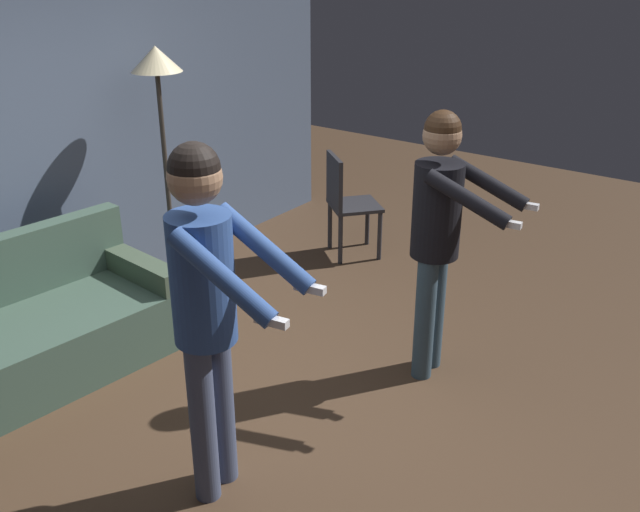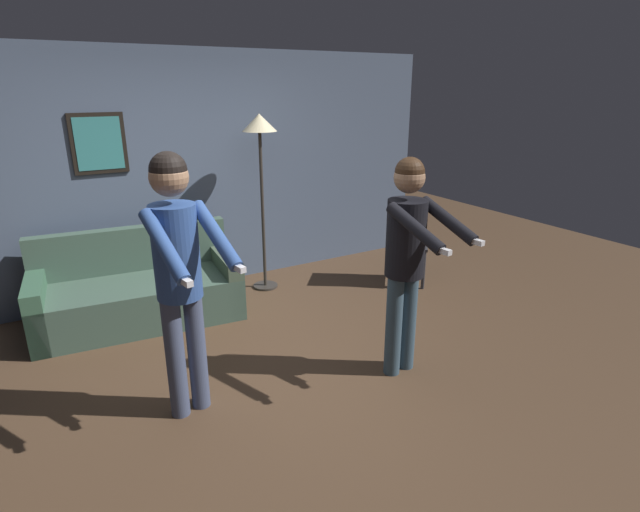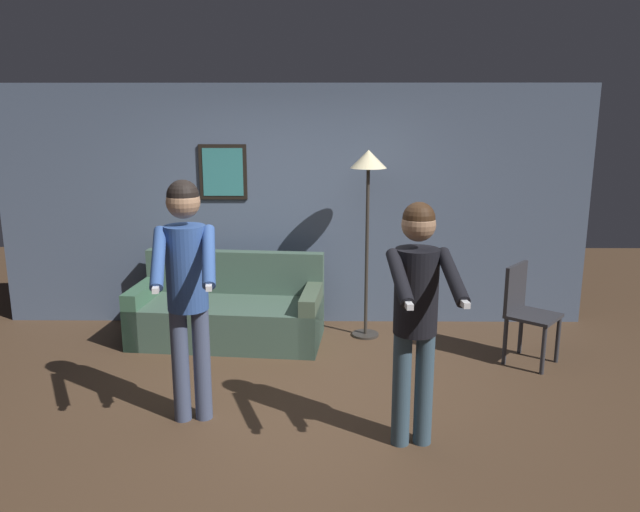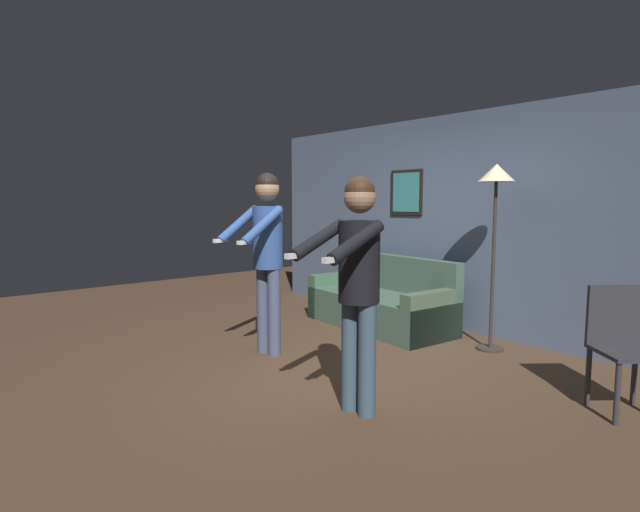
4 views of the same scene
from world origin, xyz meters
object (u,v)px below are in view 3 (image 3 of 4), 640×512
(person_standing_left, at_px, (187,277))
(person_standing_right, at_px, (417,302))
(couch, at_px, (229,314))
(torchiere_lamp, at_px, (368,179))
(dining_chair_distant, at_px, (525,308))

(person_standing_left, xyz_separation_m, person_standing_right, (1.63, -0.35, -0.08))
(couch, xyz_separation_m, torchiere_lamp, (1.42, 0.13, 1.38))
(person_standing_right, distance_m, dining_chair_distant, 2.05)
(dining_chair_distant, bearing_deg, person_standing_right, -129.09)
(person_standing_left, distance_m, dining_chair_distant, 3.17)
(couch, bearing_deg, torchiere_lamp, 5.13)
(couch, xyz_separation_m, dining_chair_distant, (2.86, -0.54, 0.25))
(person_standing_right, bearing_deg, torchiere_lamp, 94.97)
(person_standing_left, distance_m, person_standing_right, 1.67)
(torchiere_lamp, relative_size, person_standing_left, 1.05)
(couch, bearing_deg, dining_chair_distant, -10.70)
(torchiere_lamp, height_order, person_standing_right, torchiere_lamp)
(couch, xyz_separation_m, person_standing_left, (-0.02, -1.73, 0.86))
(person_standing_right, bearing_deg, person_standing_left, 167.89)
(torchiere_lamp, bearing_deg, couch, -174.87)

